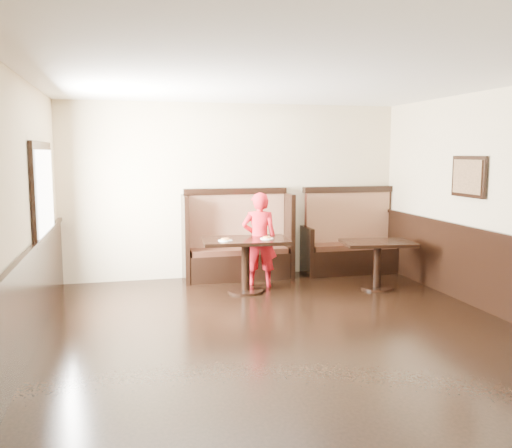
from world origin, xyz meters
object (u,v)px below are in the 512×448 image
object	(u,v)px
child	(259,240)
booth_neighbor	(350,244)
table_neighbor	(377,253)
table_main	(246,251)
booth_main	(237,246)

from	to	relation	value
child	booth_neighbor	bearing A→B (deg)	-146.53
booth_neighbor	table_neighbor	distance (m)	1.17
table_main	table_neighbor	xyz separation A→B (m)	(1.95, -0.27, -0.07)
booth_main	child	size ratio (longest dim) A/B	1.22
booth_main	table_main	bearing A→B (deg)	-94.04
booth_neighbor	table_main	bearing A→B (deg)	-155.98
booth_neighbor	table_neighbor	bearing A→B (deg)	-93.34
table_neighbor	child	xyz separation A→B (m)	(-1.67, 0.54, 0.18)
table_main	table_neighbor	size ratio (longest dim) A/B	1.16
booth_neighbor	child	distance (m)	1.87
table_neighbor	child	size ratio (longest dim) A/B	0.77
child	booth_main	bearing A→B (deg)	-58.47
table_main	table_neighbor	distance (m)	1.97
table_neighbor	booth_main	bearing A→B (deg)	155.92
booth_main	booth_neighbor	world-z (taller)	same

